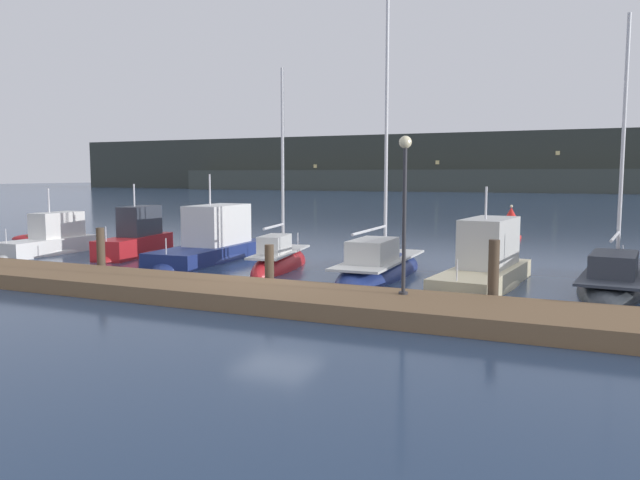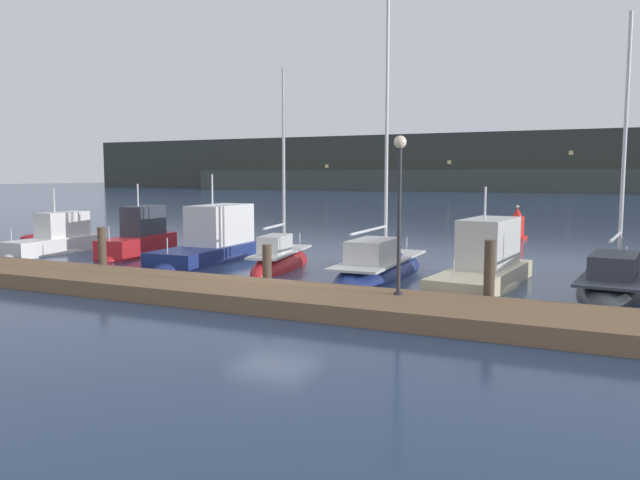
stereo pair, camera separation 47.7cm
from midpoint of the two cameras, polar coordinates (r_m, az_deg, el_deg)
ground_plane at (r=19.33m, az=-4.70°, el=-4.48°), size 400.00×400.00×0.00m
dock at (r=17.51m, az=-8.01°, el=-4.86°), size 36.22×2.80×0.45m
mooring_pile_1 at (r=22.74m, az=-19.96°, el=-1.08°), size 0.28×0.28×1.70m
mooring_pile_2 at (r=18.83m, az=-5.38°, el=-2.57°), size 0.28×0.28×1.42m
mooring_pile_3 at (r=16.63m, az=14.78°, el=-3.14°), size 0.28×0.28×1.85m
motorboat_berth_1 at (r=30.36m, az=-23.82°, el=-0.54°), size 1.59×5.19×3.42m
motorboat_berth_2 at (r=28.38m, az=-16.97°, el=-0.57°), size 2.33×5.25×3.69m
motorboat_berth_3 at (r=26.37m, az=-10.43°, el=-0.90°), size 2.65×7.28×4.13m
sailboat_berth_4 at (r=23.58m, az=-4.29°, el=-2.25°), size 2.27×5.48×8.18m
sailboat_berth_5 at (r=22.07m, az=4.85°, el=-2.79°), size 2.22×7.27×11.25m
motorboat_berth_6 at (r=20.34m, az=14.14°, el=-3.00°), size 2.57×6.61×3.65m
sailboat_berth_7 at (r=21.55m, az=24.77°, el=-3.61°), size 2.72×7.68×9.12m
channel_buoy at (r=35.97m, az=16.68°, el=1.23°), size 1.16×1.16×1.85m
dock_lamppost at (r=15.90m, az=6.90°, el=4.64°), size 0.32×0.32×4.03m
hillside_backdrop at (r=140.03m, az=19.87°, el=6.54°), size 240.00×23.00×12.38m
rowboat_adrift at (r=37.42m, az=-24.97°, el=0.06°), size 2.79×1.64×0.56m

